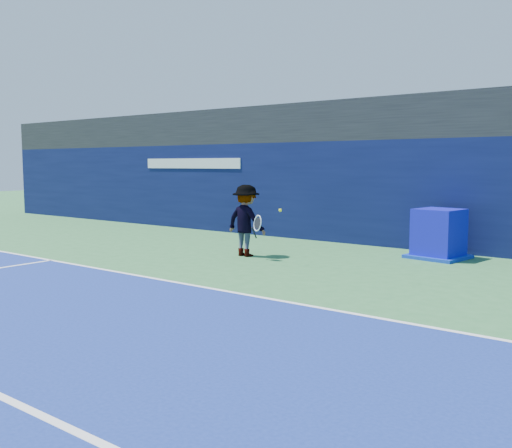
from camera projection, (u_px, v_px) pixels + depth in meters
name	position (u px, v px, depth m)	size (l,w,h in m)	color
ground	(66.00, 323.00, 8.40)	(80.00, 80.00, 0.00)	#326F3A
baseline	(204.00, 287.00, 10.77)	(24.00, 0.10, 0.01)	white
stadium_band	(395.00, 122.00, 17.11)	(36.00, 3.00, 1.20)	black
back_wall_assembly	(378.00, 193.00, 16.54)	(36.00, 1.03, 3.00)	#0A1039
equipment_cart	(439.00, 236.00, 14.12)	(1.45, 1.45, 1.23)	#0D0CAC
tennis_player	(246.00, 221.00, 14.40)	(1.36, 0.77, 1.81)	white
tennis_ball	(280.00, 210.00, 13.16)	(0.07, 0.07, 0.07)	#C7D417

